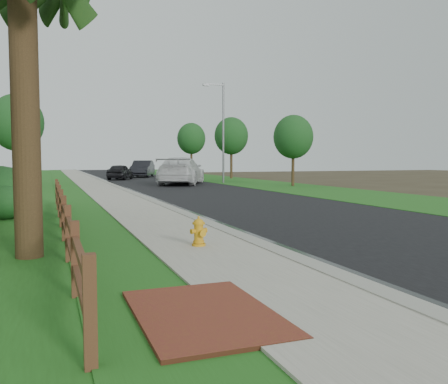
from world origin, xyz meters
name	(u,v)px	position (x,y,z in m)	size (l,w,h in m)	color
ground	(318,283)	(0.00, 0.00, 0.00)	(120.00, 120.00, 0.00)	#342A1C
road	(151,181)	(4.60, 35.00, 0.01)	(8.00, 90.00, 0.02)	black
curb	(103,181)	(0.40, 35.00, 0.06)	(0.40, 90.00, 0.12)	gray
wet_gutter	(107,181)	(0.75, 35.00, 0.02)	(0.50, 90.00, 0.00)	black
sidewalk	(87,181)	(-0.90, 35.00, 0.05)	(2.20, 90.00, 0.10)	gray
grass_strip	(63,182)	(-2.80, 35.00, 0.03)	(1.60, 90.00, 0.06)	#205618
verge_far	(225,180)	(11.50, 35.00, 0.02)	(6.00, 90.00, 0.04)	#205618
brick_patch	(204,316)	(-2.20, -1.00, 0.06)	(1.60, 2.40, 0.11)	brown
ranch_fence	(63,211)	(-3.60, 6.40, 0.62)	(0.12, 16.92, 1.10)	#482818
fire_hydrant	(199,232)	(-0.95, 3.21, 0.39)	(0.42, 0.34, 0.63)	gold
white_suv	(181,171)	(5.52, 28.33, 1.03)	(2.84, 6.98, 2.02)	silver
dark_car_mid	(120,172)	(2.40, 38.57, 0.74)	(1.71, 4.24, 1.44)	black
dark_car_far	(143,169)	(5.51, 43.96, 0.90)	(1.87, 5.37, 1.77)	black
streetlight	(222,127)	(9.01, 29.00, 4.49)	(1.83, 0.33, 7.92)	slate
shrub_c	(3,203)	(-5.30, 10.19, 0.56)	(1.54, 1.54, 1.11)	#18431B
tree_near_right	(293,137)	(12.34, 23.41, 3.49)	(2.80, 2.80, 5.04)	#332515
tree_mid_left	(17,123)	(-5.87, 29.61, 4.45)	(3.60, 3.60, 6.44)	#332515
tree_mid_right	(231,136)	(13.00, 37.14, 4.19)	(3.32, 3.32, 6.03)	#332515
tree_far_right	(191,139)	(12.26, 48.47, 4.37)	(3.39, 3.39, 6.26)	#332515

